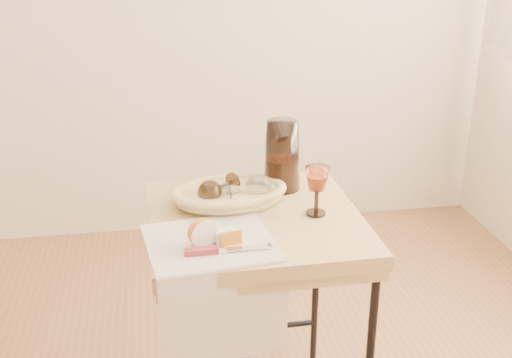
{
  "coord_description": "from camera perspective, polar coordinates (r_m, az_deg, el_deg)",
  "views": [
    {
      "loc": [
        0.05,
        -1.34,
        1.55
      ],
      "look_at": [
        0.32,
        0.26,
        0.89
      ],
      "focal_mm": 44.24,
      "sensor_mm": 36.0,
      "label": 1
    }
  ],
  "objects": [
    {
      "name": "pitcher",
      "position": [
        1.96,
        2.37,
        2.17
      ],
      "size": [
        0.23,
        0.27,
        0.26
      ],
      "primitive_type": null,
      "rotation": [
        0.0,
        0.0,
        0.34
      ],
      "color": "black",
      "rests_on": "side_table"
    },
    {
      "name": "goblet_lying_a",
      "position": [
        1.88,
        -3.3,
        -0.78
      ],
      "size": [
        0.14,
        0.13,
        0.07
      ],
      "primitive_type": null,
      "rotation": [
        0.0,
        0.0,
        3.88
      ],
      "color": "#4B321D",
      "rests_on": "bread_basket"
    },
    {
      "name": "bread_basket",
      "position": [
        1.88,
        -2.41,
        -1.56
      ],
      "size": [
        0.33,
        0.25,
        0.05
      ],
      "primitive_type": null,
      "rotation": [
        0.0,
        0.0,
        0.13
      ],
      "color": "tan",
      "rests_on": "side_table"
    },
    {
      "name": "table_knife",
      "position": [
        1.61,
        -2.85,
        -6.32
      ],
      "size": [
        0.22,
        0.03,
        0.02
      ],
      "primitive_type": null,
      "rotation": [
        0.0,
        0.0,
        0.02
      ],
      "color": "silver",
      "rests_on": "tea_towel"
    },
    {
      "name": "apple_half",
      "position": [
        1.63,
        -4.95,
        -4.75
      ],
      "size": [
        0.09,
        0.06,
        0.07
      ],
      "primitive_type": "ellipsoid",
      "rotation": [
        0.0,
        0.0,
        0.33
      ],
      "color": "red",
      "rests_on": "tea_towel"
    },
    {
      "name": "wine_goblet",
      "position": [
        1.8,
        5.52,
        -1.06
      ],
      "size": [
        0.08,
        0.08,
        0.15
      ],
      "primitive_type": null,
      "rotation": [
        0.0,
        0.0,
        0.18
      ],
      "color": "white",
      "rests_on": "side_table"
    },
    {
      "name": "goblet_lying_b",
      "position": [
        1.86,
        -0.97,
        -0.94
      ],
      "size": [
        0.14,
        0.11,
        0.08
      ],
      "primitive_type": null,
      "rotation": [
        0.0,
        0.0,
        0.31
      ],
      "color": "white",
      "rests_on": "bread_basket"
    },
    {
      "name": "tea_towel",
      "position": [
        1.66,
        -4.18,
        -5.71
      ],
      "size": [
        0.36,
        0.33,
        0.01
      ],
      "primitive_type": "cube",
      "rotation": [
        0.0,
        0.0,
        0.13
      ],
      "color": "silver",
      "rests_on": "side_table"
    },
    {
      "name": "side_table",
      "position": [
        2.01,
        -0.1,
        -13.22
      ],
      "size": [
        0.61,
        0.61,
        0.77
      ],
      "primitive_type": null,
      "rotation": [
        0.0,
        0.0,
        0.01
      ],
      "color": "olive",
      "rests_on": "floor"
    },
    {
      "name": "apple_wedge",
      "position": [
        1.64,
        -2.79,
        -5.17
      ],
      "size": [
        0.06,
        0.04,
        0.04
      ],
      "primitive_type": "cube",
      "rotation": [
        0.0,
        0.0,
        0.19
      ],
      "color": "#F2E1BE",
      "rests_on": "tea_towel"
    }
  ]
}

